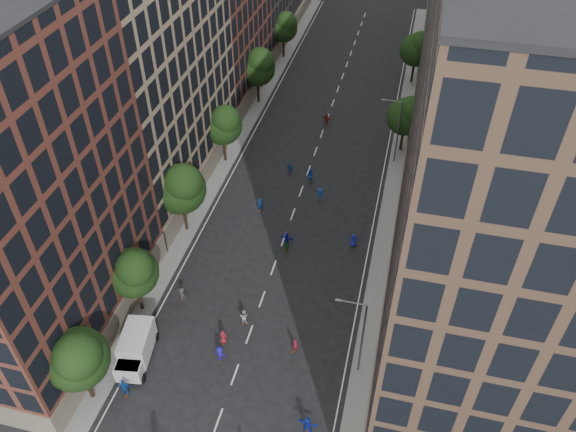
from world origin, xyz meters
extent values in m
plane|color=black|center=(0.00, 40.00, 0.00)|extent=(240.00, 240.00, 0.00)
cube|color=slate|center=(-12.00, 47.50, 0.07)|extent=(4.00, 105.00, 0.15)
cube|color=slate|center=(12.00, 47.50, 0.07)|extent=(4.00, 105.00, 0.15)
cube|color=#5B2C22|center=(-19.00, 11.00, 15.00)|extent=(14.00, 22.00, 30.00)
cube|color=#947C60|center=(-19.00, 35.00, 17.00)|extent=(14.00, 26.00, 34.00)
cube|color=#5B2C22|center=(-19.00, 58.00, 14.00)|extent=(14.00, 20.00, 28.00)
cube|color=#4B3628|center=(19.00, 15.00, 18.00)|extent=(14.00, 30.00, 36.00)
cube|color=#5F574E|center=(19.00, 44.00, 16.50)|extent=(14.00, 28.00, 33.00)
cylinder|color=black|center=(-11.20, 4.00, 1.98)|extent=(0.36, 0.36, 3.96)
sphere|color=black|center=(-11.20, 4.00, 5.58)|extent=(5.20, 5.20, 5.20)
sphere|color=black|center=(-10.55, 3.48, 6.88)|extent=(3.90, 3.90, 3.90)
cylinder|color=black|center=(-11.20, 14.00, 1.85)|extent=(0.36, 0.36, 3.70)
sphere|color=black|center=(-11.20, 14.00, 5.21)|extent=(4.80, 4.80, 4.80)
sphere|color=black|center=(-10.60, 13.52, 6.41)|extent=(3.60, 3.60, 3.60)
cylinder|color=black|center=(-11.20, 26.00, 2.11)|extent=(0.36, 0.36, 4.22)
sphere|color=black|center=(-11.20, 26.00, 5.95)|extent=(5.60, 5.60, 5.60)
sphere|color=black|center=(-10.50, 25.44, 7.35)|extent=(4.20, 4.20, 4.20)
cylinder|color=black|center=(-11.20, 40.00, 1.94)|extent=(0.36, 0.36, 3.87)
sphere|color=black|center=(-11.20, 40.00, 5.46)|extent=(5.00, 5.00, 5.00)
sphere|color=black|center=(-10.57, 39.50, 6.71)|extent=(3.75, 3.75, 3.75)
cylinder|color=black|center=(-11.20, 56.00, 2.02)|extent=(0.36, 0.36, 4.05)
sphere|color=black|center=(-11.20, 56.00, 5.70)|extent=(5.40, 5.40, 5.40)
sphere|color=black|center=(-10.52, 55.46, 7.05)|extent=(4.05, 4.05, 4.05)
cylinder|color=black|center=(-11.20, 72.00, 1.89)|extent=(0.36, 0.36, 3.78)
sphere|color=black|center=(-11.20, 72.00, 5.33)|extent=(4.80, 4.80, 4.80)
sphere|color=black|center=(-10.60, 71.52, 6.53)|extent=(3.60, 3.60, 3.60)
cylinder|color=black|center=(11.20, 48.00, 1.87)|extent=(0.36, 0.36, 3.74)
sphere|color=black|center=(11.20, 48.00, 5.27)|extent=(5.00, 5.00, 5.00)
sphere|color=black|center=(11.82, 47.50, 6.52)|extent=(3.75, 3.75, 3.75)
cylinder|color=black|center=(11.20, 68.00, 1.98)|extent=(0.36, 0.36, 3.96)
sphere|color=black|center=(11.20, 68.00, 5.58)|extent=(5.20, 5.20, 5.20)
sphere|color=black|center=(11.85, 67.48, 6.88)|extent=(3.90, 3.90, 3.90)
cylinder|color=#595B60|center=(10.60, 12.00, 4.50)|extent=(0.18, 0.18, 9.00)
cylinder|color=#595B60|center=(9.40, 12.00, 9.00)|extent=(2.40, 0.12, 0.12)
cube|color=#595B60|center=(8.30, 12.00, 8.95)|extent=(0.50, 0.22, 0.15)
cylinder|color=#595B60|center=(10.60, 45.00, 4.50)|extent=(0.18, 0.18, 9.00)
cylinder|color=#595B60|center=(9.40, 45.00, 9.00)|extent=(2.40, 0.12, 0.12)
cube|color=#595B60|center=(8.30, 45.00, 8.95)|extent=(0.50, 0.22, 0.15)
cube|color=white|center=(-9.17, 9.09, 1.66)|extent=(3.01, 4.45, 2.52)
cube|color=white|center=(-8.78, 6.61, 1.20)|extent=(2.55, 2.17, 1.60)
cube|color=black|center=(-8.78, 6.61, 1.95)|extent=(2.27, 1.79, 0.11)
cylinder|color=black|center=(-9.86, 6.09, 0.44)|extent=(0.42, 0.90, 0.87)
cylinder|color=black|center=(-7.60, 6.44, 0.44)|extent=(0.42, 0.90, 0.87)
cylinder|color=black|center=(-10.55, 10.50, 0.44)|extent=(0.42, 0.90, 0.87)
cylinder|color=black|center=(-8.29, 10.86, 0.44)|extent=(0.42, 0.90, 0.87)
imported|color=#1C13A1|center=(-1.70, 10.17, 0.87)|extent=(1.18, 0.75, 1.74)
imported|color=#114392|center=(-8.50, 4.92, 0.96)|extent=(1.21, 0.79, 1.92)
imported|color=#152CAE|center=(7.39, 5.33, 0.92)|extent=(1.74, 0.71, 1.83)
imported|color=maroon|center=(-2.06, 12.06, 0.77)|extent=(0.81, 0.59, 1.53)
imported|color=maroon|center=(4.64, 12.75, 0.78)|extent=(0.66, 0.55, 1.55)
imported|color=silver|center=(-0.88, 14.78, 0.83)|extent=(0.86, 0.70, 1.66)
imported|color=#39393E|center=(-7.71, 16.02, 0.81)|extent=(1.20, 0.93, 1.63)
imported|color=#1B5C1C|center=(0.79, 25.13, 0.75)|extent=(0.95, 0.67, 1.50)
imported|color=#1516AF|center=(0.52, 26.30, 0.80)|extent=(1.54, 0.67, 1.61)
imported|color=#141BA7|center=(7.74, 27.78, 0.83)|extent=(0.90, 0.67, 1.66)
imported|color=#1543AB|center=(-3.92, 31.25, 0.90)|extent=(0.74, 0.57, 1.80)
imported|color=blue|center=(0.64, 38.26, 0.94)|extent=(1.03, 0.87, 1.88)
imported|color=navy|center=(2.61, 34.88, 0.84)|extent=(1.14, 0.74, 1.68)
imported|color=#13499A|center=(-2.16, 38.99, 0.83)|extent=(0.99, 0.45, 1.65)
imported|color=maroon|center=(0.18, 52.00, 0.87)|extent=(1.68, 0.83, 1.74)
camera|label=1|loc=(11.32, -17.51, 43.51)|focal=35.00mm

